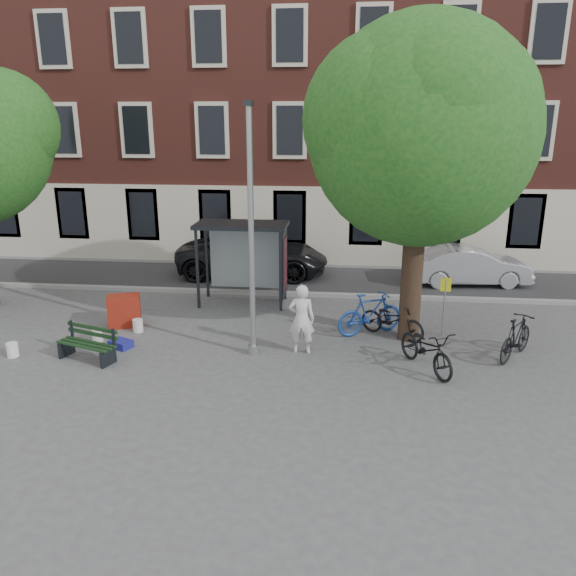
% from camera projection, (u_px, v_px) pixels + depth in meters
% --- Properties ---
extents(ground, '(90.00, 90.00, 0.00)m').
position_uv_depth(ground, '(254.00, 354.00, 14.23)').
color(ground, '#4C4C4F').
rests_on(ground, ground).
extents(road, '(40.00, 4.00, 0.01)m').
position_uv_depth(road, '(284.00, 279.00, 20.89)').
color(road, '#28282B').
rests_on(road, ground).
extents(curb_near, '(40.00, 0.25, 0.12)m').
position_uv_depth(curb_near, '(278.00, 293.00, 18.97)').
color(curb_near, gray).
rests_on(curb_near, ground).
extents(curb_far, '(40.00, 0.25, 0.12)m').
position_uv_depth(curb_far, '(290.00, 264.00, 22.78)').
color(curb_far, gray).
rests_on(curb_far, ground).
extents(building_row, '(30.00, 8.00, 14.00)m').
position_uv_depth(building_row, '(299.00, 89.00, 24.59)').
color(building_row, brown).
rests_on(building_row, ground).
extents(lamppost, '(0.28, 0.35, 6.11)m').
position_uv_depth(lamppost, '(251.00, 246.00, 13.43)').
color(lamppost, '#9EA0A3').
rests_on(lamppost, ground).
extents(tree_right, '(5.76, 5.60, 8.20)m').
position_uv_depth(tree_right, '(423.00, 123.00, 13.52)').
color(tree_right, black).
rests_on(tree_right, ground).
extents(bus_shelter, '(2.85, 1.45, 2.62)m').
position_uv_depth(bus_shelter, '(255.00, 245.00, 17.65)').
color(bus_shelter, '#1E2328').
rests_on(bus_shelter, ground).
extents(painter, '(0.66, 0.44, 1.80)m').
position_uv_depth(painter, '(302.00, 319.00, 14.07)').
color(painter, silver).
rests_on(painter, ground).
extents(bench, '(1.65, 0.98, 0.81)m').
position_uv_depth(bench, '(88.00, 345.00, 13.79)').
color(bench, '#1E2328').
rests_on(bench, ground).
extents(bike_a, '(1.96, 1.59, 1.00)m').
position_uv_depth(bike_a, '(392.00, 320.00, 15.19)').
color(bike_a, black).
rests_on(bike_a, ground).
extents(bike_b, '(2.00, 1.43, 1.19)m').
position_uv_depth(bike_b, '(370.00, 314.00, 15.38)').
color(bike_b, navy).
rests_on(bike_b, ground).
extents(bike_c, '(1.57, 2.13, 1.07)m').
position_uv_depth(bike_c, '(426.00, 349.00, 13.17)').
color(bike_c, black).
rests_on(bike_c, ground).
extents(bike_d, '(1.49, 1.76, 1.09)m').
position_uv_depth(bike_d, '(516.00, 337.00, 13.83)').
color(bike_d, black).
rests_on(bike_d, ground).
extents(car_dark, '(5.77, 2.88, 1.57)m').
position_uv_depth(car_dark, '(253.00, 255.00, 21.22)').
color(car_dark, black).
rests_on(car_dark, ground).
extents(car_silver, '(4.26, 1.83, 1.36)m').
position_uv_depth(car_silver, '(470.00, 266.00, 20.06)').
color(car_silver, '#A1A3A9').
rests_on(car_silver, ground).
extents(red_stand, '(1.05, 0.86, 0.90)m').
position_uv_depth(red_stand, '(124.00, 311.00, 16.04)').
color(red_stand, maroon).
rests_on(red_stand, ground).
extents(blue_crate, '(0.67, 0.59, 0.20)m').
position_uv_depth(blue_crate, '(121.00, 344.00, 14.59)').
color(blue_crate, navy).
rests_on(blue_crate, ground).
extents(bucket_a, '(0.32, 0.32, 0.36)m').
position_uv_depth(bucket_a, '(138.00, 326.00, 15.66)').
color(bucket_a, silver).
rests_on(bucket_a, ground).
extents(bucket_b, '(0.29, 0.29, 0.36)m').
position_uv_depth(bucket_b, '(13.00, 350.00, 14.01)').
color(bucket_b, white).
rests_on(bucket_b, ground).
extents(bucket_c, '(0.35, 0.35, 0.36)m').
position_uv_depth(bucket_c, '(97.00, 335.00, 14.96)').
color(bucket_c, silver).
rests_on(bucket_c, ground).
extents(notice_sign, '(0.28, 0.06, 1.64)m').
position_uv_depth(notice_sign, '(445.00, 296.00, 15.12)').
color(notice_sign, '#9EA0A3').
rests_on(notice_sign, ground).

